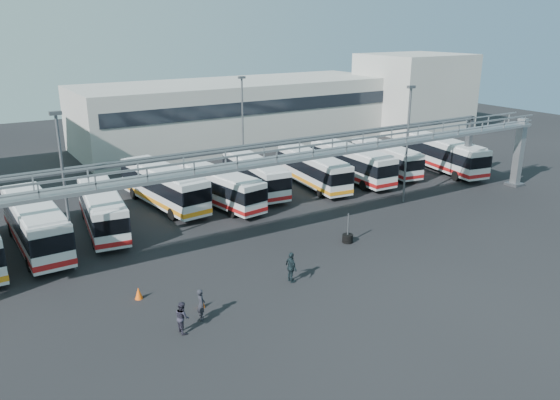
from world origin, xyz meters
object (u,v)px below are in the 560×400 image
light_pole_back (243,122)px  bus_2 (102,208)px  light_pole_mid (408,138)px  bus_6 (313,169)px  bus_7 (351,162)px  cone_left (139,293)px  bus_8 (385,157)px  cone_right (201,302)px  bus_4 (219,186)px  tire_stack (348,238)px  light_pole_left (64,184)px  pedestrian_d (291,267)px  bus_3 (163,185)px  pedestrian_a (201,304)px  pedestrian_b (182,317)px  bus_5 (255,174)px  bus_1 (35,223)px  bus_9 (444,154)px

light_pole_back → bus_2: light_pole_back is taller
light_pole_mid → bus_6: (-4.03, 8.21, -3.94)m
bus_7 → cone_left: bearing=-151.2°
bus_8 → light_pole_back: bearing=161.2°
bus_7 → cone_right: size_ratio=17.86×
bus_4 → tire_stack: bus_4 is taller
light_pole_left → cone_left: light_pole_left is taller
light_pole_left → tire_stack: size_ratio=4.60×
bus_7 → pedestrian_d: bus_7 is taller
bus_3 → pedestrian_a: bus_3 is taller
bus_2 → pedestrian_d: (7.37, -14.97, -0.82)m
pedestrian_b → cone_left: (-0.78, 4.68, -0.49)m
light_pole_left → bus_2: size_ratio=0.94×
bus_7 → pedestrian_b: (-25.56, -17.83, -1.03)m
pedestrian_d → light_pole_back: bearing=-19.6°
bus_2 → bus_4: bearing=11.4°
bus_3 → pedestrian_b: (-6.53, -19.88, -1.08)m
bus_3 → light_pole_mid: bearing=-35.2°
bus_5 → bus_8: bus_5 is taller
bus_2 → pedestrian_a: (0.87, -16.14, -0.90)m
light_pole_back → bus_3: size_ratio=0.87×
bus_5 → light_pole_back: bearing=78.1°
light_pole_back → bus_8: bearing=-26.6°
bus_1 → cone_left: bus_1 is taller
bus_4 → pedestrian_d: (-2.84, -15.69, -0.76)m
bus_7 → bus_6: bearing=-179.8°
light_pole_left → bus_6: size_ratio=0.94×
light_pole_mid → bus_4: bearing=151.6°
bus_5 → pedestrian_d: bearing=-107.1°
light_pole_back → bus_6: (3.97, -6.79, -3.94)m
light_pole_mid → pedestrian_a: (-23.65, -9.14, -4.84)m
light_pole_back → bus_6: size_ratio=0.94×
pedestrian_d → tire_stack: tire_stack is taller
bus_1 → bus_3: bearing=19.7°
bus_3 → tire_stack: (8.27, -14.92, -1.56)m
light_pole_mid → cone_right: 25.05m
bus_5 → tire_stack: size_ratio=4.83×
pedestrian_a → bus_6: bearing=-34.8°
bus_9 → pedestrian_a: bus_9 is taller
bus_5 → tire_stack: bus_5 is taller
bus_1 → cone_right: (6.26, -13.86, -1.63)m
bus_5 → pedestrian_b: (-15.28, -19.42, -0.92)m
tire_stack → bus_1: bearing=150.8°
bus_4 → bus_7: bearing=-7.4°
light_pole_left → bus_6: 25.34m
bus_8 → pedestrian_d: bus_8 is taller
bus_5 → pedestrian_a: size_ratio=6.03×
light_pole_left → bus_1: bearing=105.9°
pedestrian_d → cone_right: (-5.98, 0.01, -0.66)m
light_pole_mid → bus_1: 30.22m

